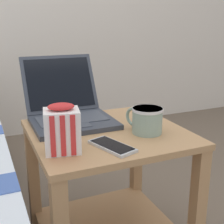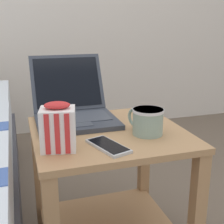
{
  "view_description": "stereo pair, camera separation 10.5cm",
  "coord_description": "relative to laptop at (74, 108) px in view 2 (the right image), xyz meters",
  "views": [
    {
      "loc": [
        -0.4,
        -0.97,
        0.92
      ],
      "look_at": [
        0.0,
        -0.04,
        0.62
      ],
      "focal_mm": 50.0,
      "sensor_mm": 36.0,
      "label": 1
    },
    {
      "loc": [
        -0.31,
        -1.0,
        0.92
      ],
      "look_at": [
        0.0,
        -0.04,
        0.62
      ],
      "focal_mm": 50.0,
      "sensor_mm": 36.0,
      "label": 2
    }
  ],
  "objects": [
    {
      "name": "mug_front_left",
      "position": [
        0.21,
        -0.24,
        0.0
      ],
      "size": [
        0.11,
        0.14,
        0.09
      ],
      "color": "#8CA593",
      "rests_on": "bedside_table"
    },
    {
      "name": "snack_bag",
      "position": [
        -0.1,
        -0.28,
        0.02
      ],
      "size": [
        0.12,
        0.11,
        0.15
      ],
      "color": "white",
      "rests_on": "bedside_table"
    },
    {
      "name": "laptop",
      "position": [
        0.0,
        0.0,
        0.0
      ],
      "size": [
        0.3,
        0.37,
        0.24
      ],
      "color": "#333842",
      "rests_on": "bedside_table"
    },
    {
      "name": "bedside_table",
      "position": [
        0.09,
        -0.17,
        -0.25
      ],
      "size": [
        0.53,
        0.51,
        0.54
      ],
      "color": "tan",
      "rests_on": "ground_plane"
    },
    {
      "name": "cell_phone",
      "position": [
        0.05,
        -0.32,
        -0.04
      ],
      "size": [
        0.12,
        0.17,
        0.01
      ],
      "color": "#B7BABC",
      "rests_on": "bedside_table"
    }
  ]
}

